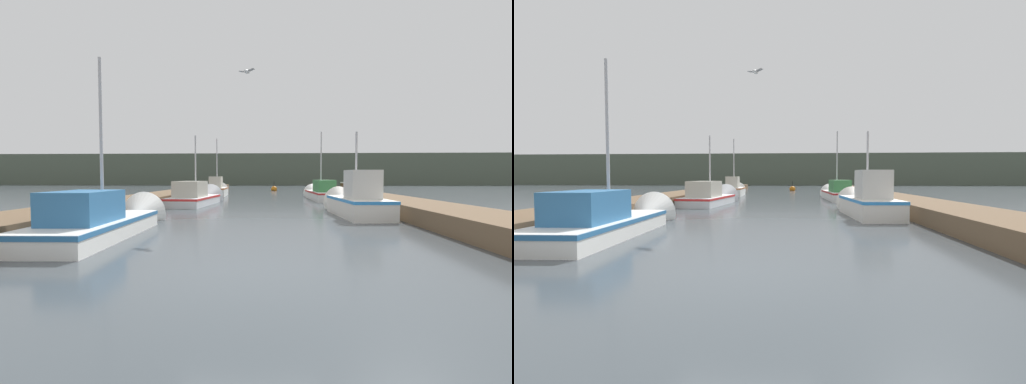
% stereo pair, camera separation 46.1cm
% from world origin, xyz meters
% --- Properties ---
extents(ground_plane, '(200.00, 200.00, 0.00)m').
position_xyz_m(ground_plane, '(0.00, 0.00, 0.00)').
color(ground_plane, '#3D4449').
extents(dock_left, '(2.29, 40.00, 0.54)m').
position_xyz_m(dock_left, '(-5.91, 16.00, 0.27)').
color(dock_left, brown).
rests_on(dock_left, ground_plane).
extents(dock_right, '(2.29, 40.00, 0.54)m').
position_xyz_m(dock_right, '(5.91, 16.00, 0.27)').
color(dock_right, brown).
rests_on(dock_right, ground_plane).
extents(distant_shore_ridge, '(120.00, 16.00, 5.50)m').
position_xyz_m(distant_shore_ridge, '(0.00, 61.89, 2.75)').
color(distant_shore_ridge, '#4C5647').
rests_on(distant_shore_ridge, ground_plane).
extents(fishing_boat_0, '(1.75, 5.77, 4.95)m').
position_xyz_m(fishing_boat_0, '(-3.87, 3.69, 0.36)').
color(fishing_boat_0, silver).
rests_on(fishing_boat_0, ground_plane).
extents(fishing_boat_1, '(1.72, 4.91, 3.53)m').
position_xyz_m(fishing_boat_1, '(3.60, 8.23, 0.52)').
color(fishing_boat_1, silver).
rests_on(fishing_boat_1, ground_plane).
extents(fishing_boat_2, '(2.17, 5.52, 4.23)m').
position_xyz_m(fishing_boat_2, '(-3.59, 13.18, 0.38)').
color(fishing_boat_2, silver).
rests_on(fishing_boat_2, ground_plane).
extents(fishing_boat_3, '(1.66, 6.50, 4.78)m').
position_xyz_m(fishing_boat_3, '(3.59, 17.57, 0.42)').
color(fishing_boat_3, silver).
rests_on(fishing_boat_3, ground_plane).
extents(fishing_boat_4, '(1.68, 4.45, 4.80)m').
position_xyz_m(fishing_boat_4, '(-3.85, 21.40, 0.48)').
color(fishing_boat_4, silver).
rests_on(fishing_boat_4, ground_plane).
extents(mooring_piling_0, '(0.26, 0.26, 1.13)m').
position_xyz_m(mooring_piling_0, '(4.81, 16.44, 0.57)').
color(mooring_piling_0, '#473523').
rests_on(mooring_piling_0, ground_plane).
extents(mooring_piling_1, '(0.29, 0.29, 1.04)m').
position_xyz_m(mooring_piling_1, '(4.67, 21.78, 0.53)').
color(mooring_piling_1, '#473523').
rests_on(mooring_piling_1, ground_plane).
extents(mooring_piling_2, '(0.35, 0.35, 1.21)m').
position_xyz_m(mooring_piling_2, '(4.98, 21.08, 0.61)').
color(mooring_piling_2, '#473523').
rests_on(mooring_piling_2, ground_plane).
extents(mooring_piling_3, '(0.36, 0.36, 1.20)m').
position_xyz_m(mooring_piling_3, '(4.99, 14.29, 0.61)').
color(mooring_piling_3, '#473523').
rests_on(mooring_piling_3, ground_plane).
extents(channel_buoy, '(0.63, 0.63, 1.13)m').
position_xyz_m(channel_buoy, '(0.66, 30.79, 0.18)').
color(channel_buoy, '#BF6513').
rests_on(channel_buoy, ground_plane).
extents(seagull_lead, '(0.53, 0.38, 0.12)m').
position_xyz_m(seagull_lead, '(-0.40, 5.91, 4.84)').
color(seagull_lead, white).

